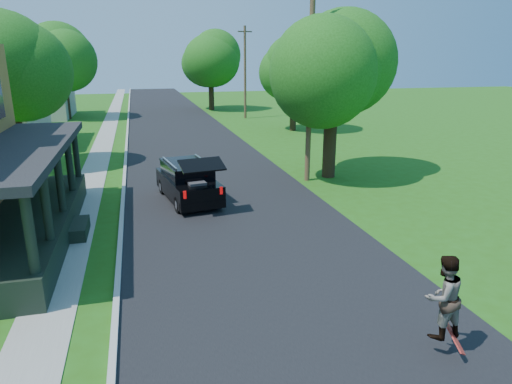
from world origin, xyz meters
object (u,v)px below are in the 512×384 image
object	(u,v)px
black_suv	(188,182)
tree_right_near	(332,70)
utility_pole_near	(310,75)
skateboarder	(443,297)

from	to	relation	value
black_suv	tree_right_near	xyz separation A→B (m)	(7.13, 2.25, 4.33)
black_suv	tree_right_near	distance (m)	8.64
tree_right_near	utility_pole_near	size ratio (longest dim) A/B	0.83
black_suv	skateboarder	distance (m)	12.02
tree_right_near	skateboarder	bearing A→B (deg)	-104.21
utility_pole_near	black_suv	bearing A→B (deg)	-170.31
black_suv	utility_pole_near	world-z (taller)	utility_pole_near
black_suv	utility_pole_near	size ratio (longest dim) A/B	0.50
skateboarder	utility_pole_near	distance (m)	13.93
tree_right_near	utility_pole_near	world-z (taller)	utility_pole_near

